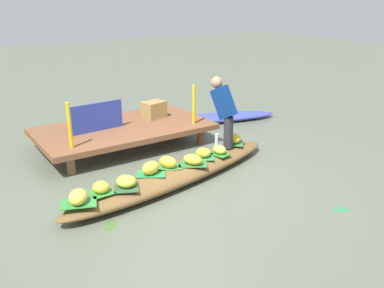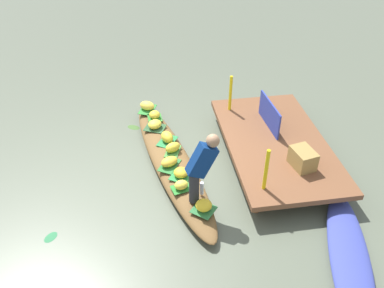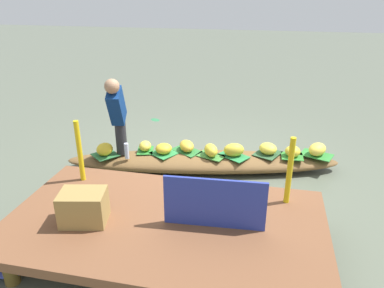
# 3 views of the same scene
# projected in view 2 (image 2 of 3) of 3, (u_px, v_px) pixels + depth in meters

# --- Properties ---
(canal_water) EXTENTS (40.00, 40.00, 0.00)m
(canal_water) POSITION_uv_depth(u_px,v_px,m) (172.00, 167.00, 7.53)
(canal_water) COLOR #596150
(canal_water) RESTS_ON ground
(dock_platform) EXTENTS (3.20, 1.80, 0.40)m
(dock_platform) POSITION_uv_depth(u_px,v_px,m) (276.00, 143.00, 7.55)
(dock_platform) COLOR brown
(dock_platform) RESTS_ON ground
(vendor_boat) EXTENTS (4.13, 1.44, 0.25)m
(vendor_boat) POSITION_uv_depth(u_px,v_px,m) (171.00, 162.00, 7.46)
(vendor_boat) COLOR brown
(vendor_boat) RESTS_ON ground
(moored_boat) EXTENTS (2.75, 1.37, 0.18)m
(moored_boat) POSITION_uv_depth(u_px,v_px,m) (350.00, 259.00, 5.76)
(moored_boat) COLOR #3A45A1
(moored_boat) RESTS_ON ground
(leaf_mat_0) EXTENTS (0.52, 0.43, 0.01)m
(leaf_mat_0) POSITION_uv_depth(u_px,v_px,m) (147.00, 109.00, 8.66)
(leaf_mat_0) COLOR #2F8434
(leaf_mat_0) RESTS_ON vendor_boat
(banana_bunch_0) EXTENTS (0.36, 0.39, 0.18)m
(banana_bunch_0) POSITION_uv_depth(u_px,v_px,m) (147.00, 106.00, 8.61)
(banana_bunch_0) COLOR yellow
(banana_bunch_0) RESTS_ON vendor_boat
(leaf_mat_1) EXTENTS (0.46, 0.46, 0.01)m
(leaf_mat_1) POSITION_uv_depth(u_px,v_px,m) (181.00, 176.00, 6.94)
(leaf_mat_1) COLOR #2C8540
(leaf_mat_1) RESTS_ON vendor_boat
(banana_bunch_1) EXTENTS (0.31, 0.31, 0.15)m
(banana_bunch_1) POSITION_uv_depth(u_px,v_px,m) (181.00, 173.00, 6.89)
(banana_bunch_1) COLOR gold
(banana_bunch_1) RESTS_ON vendor_boat
(leaf_mat_2) EXTENTS (0.46, 0.36, 0.01)m
(leaf_mat_2) POSITION_uv_depth(u_px,v_px,m) (173.00, 151.00, 7.49)
(leaf_mat_2) COLOR #3F8136
(leaf_mat_2) RESTS_ON vendor_boat
(banana_bunch_2) EXTENTS (0.29, 0.34, 0.18)m
(banana_bunch_2) POSITION_uv_depth(u_px,v_px,m) (173.00, 147.00, 7.44)
(banana_bunch_2) COLOR yellow
(banana_bunch_2) RESTS_ON vendor_boat
(leaf_mat_3) EXTENTS (0.32, 0.30, 0.01)m
(leaf_mat_3) POSITION_uv_depth(u_px,v_px,m) (155.00, 118.00, 8.40)
(leaf_mat_3) COLOR #31802E
(leaf_mat_3) RESTS_ON vendor_boat
(banana_bunch_3) EXTENTS (0.29, 0.29, 0.16)m
(banana_bunch_3) POSITION_uv_depth(u_px,v_px,m) (155.00, 115.00, 8.35)
(banana_bunch_3) COLOR yellow
(banana_bunch_3) RESTS_ON vendor_boat
(leaf_mat_4) EXTENTS (0.46, 0.46, 0.01)m
(leaf_mat_4) POSITION_uv_depth(u_px,v_px,m) (204.00, 210.00, 6.31)
(leaf_mat_4) COLOR #2D713B
(leaf_mat_4) RESTS_ON vendor_boat
(banana_bunch_4) EXTENTS (0.26, 0.28, 0.18)m
(banana_bunch_4) POSITION_uv_depth(u_px,v_px,m) (204.00, 205.00, 6.25)
(banana_bunch_4) COLOR yellow
(banana_bunch_4) RESTS_ON vendor_boat
(leaf_mat_5) EXTENTS (0.52, 0.46, 0.01)m
(leaf_mat_5) POSITION_uv_depth(u_px,v_px,m) (169.00, 165.00, 7.17)
(leaf_mat_5) COLOR #2C7133
(leaf_mat_5) RESTS_ON vendor_boat
(banana_bunch_5) EXTENTS (0.33, 0.37, 0.16)m
(banana_bunch_5) POSITION_uv_depth(u_px,v_px,m) (169.00, 162.00, 7.12)
(banana_bunch_5) COLOR gold
(banana_bunch_5) RESTS_ON vendor_boat
(leaf_mat_6) EXTENTS (0.46, 0.49, 0.01)m
(leaf_mat_6) POSITION_uv_depth(u_px,v_px,m) (155.00, 128.00, 8.11)
(leaf_mat_6) COLOR #2C5330
(leaf_mat_6) RESTS_ON vendor_boat
(banana_bunch_6) EXTENTS (0.37, 0.37, 0.16)m
(banana_bunch_6) POSITION_uv_depth(u_px,v_px,m) (155.00, 124.00, 8.06)
(banana_bunch_6) COLOR yellow
(banana_bunch_6) RESTS_ON vendor_boat
(leaf_mat_7) EXTENTS (0.50, 0.46, 0.01)m
(leaf_mat_7) POSITION_uv_depth(u_px,v_px,m) (167.00, 141.00, 7.75)
(leaf_mat_7) COLOR #287F42
(leaf_mat_7) RESTS_ON vendor_boat
(banana_bunch_7) EXTENTS (0.35, 0.30, 0.20)m
(banana_bunch_7) POSITION_uv_depth(u_px,v_px,m) (167.00, 137.00, 7.69)
(banana_bunch_7) COLOR gold
(banana_bunch_7) RESTS_ON vendor_boat
(leaf_mat_8) EXTENTS (0.30, 0.36, 0.01)m
(leaf_mat_8) POSITION_uv_depth(u_px,v_px,m) (181.00, 188.00, 6.69)
(leaf_mat_8) COLOR #2B7E2E
(leaf_mat_8) RESTS_ON vendor_boat
(banana_bunch_8) EXTENTS (0.24, 0.27, 0.15)m
(banana_bunch_8) POSITION_uv_depth(u_px,v_px,m) (181.00, 185.00, 6.65)
(banana_bunch_8) COLOR yellow
(banana_bunch_8) RESTS_ON vendor_boat
(vendor_person) EXTENTS (0.27, 0.52, 1.20)m
(vendor_person) POSITION_uv_depth(u_px,v_px,m) (201.00, 165.00, 6.10)
(vendor_person) COLOR #28282D
(vendor_person) RESTS_ON vendor_boat
(water_bottle) EXTENTS (0.06, 0.06, 0.23)m
(water_bottle) POSITION_uv_depth(u_px,v_px,m) (202.00, 188.00, 6.53)
(water_bottle) COLOR silver
(water_bottle) RESTS_ON vendor_boat
(market_banner) EXTENTS (0.98, 0.09, 0.52)m
(market_banner) POSITION_uv_depth(u_px,v_px,m) (269.00, 114.00, 7.76)
(market_banner) COLOR #283898
(market_banner) RESTS_ON dock_platform
(railing_post_west) EXTENTS (0.06, 0.06, 0.76)m
(railing_post_west) POSITION_uv_depth(u_px,v_px,m) (230.00, 93.00, 8.17)
(railing_post_west) COLOR yellow
(railing_post_west) RESTS_ON dock_platform
(railing_post_east) EXTENTS (0.06, 0.06, 0.76)m
(railing_post_east) POSITION_uv_depth(u_px,v_px,m) (266.00, 170.00, 6.27)
(railing_post_east) COLOR yellow
(railing_post_east) RESTS_ON dock_platform
(produce_crate) EXTENTS (0.50, 0.40, 0.33)m
(produce_crate) POSITION_uv_depth(u_px,v_px,m) (303.00, 158.00, 6.83)
(produce_crate) COLOR olive
(produce_crate) RESTS_ON dock_platform
(drifting_plant_0) EXTENTS (0.28, 0.26, 0.01)m
(drifting_plant_0) POSITION_uv_depth(u_px,v_px,m) (51.00, 237.00, 6.19)
(drifting_plant_0) COLOR #2E7747
(drifting_plant_0) RESTS_ON ground
(drifting_plant_1) EXTENTS (0.29, 0.32, 0.01)m
(drifting_plant_1) POSITION_uv_depth(u_px,v_px,m) (134.00, 127.00, 8.57)
(drifting_plant_1) COLOR #41662E
(drifting_plant_1) RESTS_ON ground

